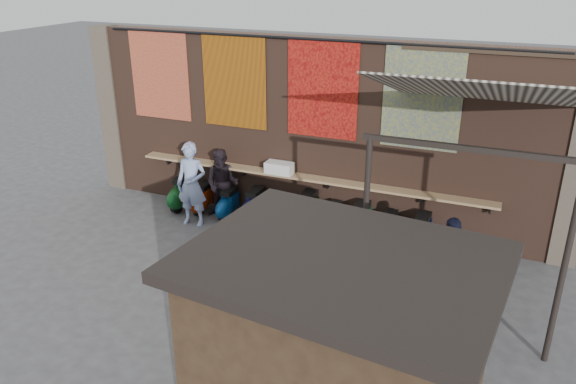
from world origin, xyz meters
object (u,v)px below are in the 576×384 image
object	(u,v)px
scooter_stool_4	(278,212)
scooter_stool_6	(332,220)
scooter_stool_0	(182,193)
scooter_stool_2	(228,204)
scooter_stool_1	(204,198)
shelf_box	(279,168)
diner_left	(192,184)
scooter_stool_7	(360,223)
shopper_tan	(367,260)
diner_right	(222,184)
scooter_stool_8	(388,230)
scooter_stool_3	(254,206)
shopper_grey	(460,305)
shopper_navy	(451,261)
scooter_stool_9	(421,235)
scooter_stool_5	(306,213)

from	to	relation	value
scooter_stool_4	scooter_stool_6	size ratio (longest dim) A/B	0.99
scooter_stool_0	scooter_stool_2	xyz separation A→B (m)	(1.22, -0.04, -0.05)
scooter_stool_1	scooter_stool_6	world-z (taller)	scooter_stool_6
shelf_box	diner_left	distance (m)	1.93
scooter_stool_7	shopper_tan	size ratio (longest dim) A/B	0.50
scooter_stool_2	diner_right	world-z (taller)	diner_right
scooter_stool_6	diner_left	size ratio (longest dim) A/B	0.39
diner_right	shopper_tan	xyz separation A→B (m)	(3.91, -2.19, 0.05)
scooter_stool_6	scooter_stool_8	xyz separation A→B (m)	(1.21, -0.04, 0.01)
scooter_stool_3	shopper_grey	size ratio (longest dim) A/B	0.50
diner_left	shopper_grey	distance (m)	6.32
shopper_grey	shopper_navy	bearing A→B (deg)	-33.47
diner_right	shopper_grey	bearing A→B (deg)	-36.23
shopper_navy	diner_right	bearing A→B (deg)	-57.42
shelf_box	scooter_stool_1	bearing A→B (deg)	-171.15
scooter_stool_1	scooter_stool_9	size ratio (longest dim) A/B	0.88
scooter_stool_0	scooter_stool_1	size ratio (longest dim) A/B	1.13
diner_right	scooter_stool_0	bearing A→B (deg)	170.71
diner_left	shopper_navy	distance (m)	5.69
scooter_stool_5	scooter_stool_8	xyz separation A→B (m)	(1.79, -0.00, -0.07)
scooter_stool_7	diner_left	size ratio (longest dim) A/B	0.45
scooter_stool_5	scooter_stool_9	size ratio (longest dim) A/B	1.09
scooter_stool_0	scooter_stool_6	distance (m)	3.66
scooter_stool_0	scooter_stool_3	xyz separation A→B (m)	(1.86, -0.02, -0.01)
scooter_stool_3	diner_left	xyz separation A→B (m)	(-1.20, -0.59, 0.56)
diner_left	diner_right	xyz separation A→B (m)	(0.42, 0.60, -0.14)
scooter_stool_3	scooter_stool_8	bearing A→B (deg)	0.19
scooter_stool_4	scooter_stool_6	bearing A→B (deg)	2.73
scooter_stool_1	shopper_tan	size ratio (longest dim) A/B	0.43
scooter_stool_9	shopper_tan	bearing A→B (deg)	-103.92
shopper_grey	shopper_tan	world-z (taller)	shopper_tan
scooter_stool_4	shopper_grey	bearing A→B (deg)	-34.51
scooter_stool_0	scooter_stool_8	bearing A→B (deg)	-0.11
shelf_box	scooter_stool_3	bearing A→B (deg)	-147.45
shelf_box	scooter_stool_4	xyz separation A→B (m)	(0.09, -0.32, -0.91)
scooter_stool_3	scooter_stool_8	size ratio (longest dim) A/B	1.07
scooter_stool_2	shopper_grey	bearing A→B (deg)	-27.91
shopper_tan	shopper_grey	bearing A→B (deg)	-40.07
scooter_stool_3	scooter_stool_7	size ratio (longest dim) A/B	0.95
scooter_stool_1	scooter_stool_3	world-z (taller)	scooter_stool_3
scooter_stool_9	diner_left	distance (m)	4.93
scooter_stool_3	scooter_stool_0	bearing A→B (deg)	179.40
scooter_stool_3	scooter_stool_5	distance (m)	1.22
diner_right	shopper_tan	world-z (taller)	shopper_tan
scooter_stool_9	scooter_stool_1	bearing A→B (deg)	179.50
shelf_box	shopper_navy	size ratio (longest dim) A/B	0.38
scooter_stool_6	scooter_stool_7	distance (m)	0.61
shelf_box	shopper_tan	distance (m)	3.65
shopper_navy	scooter_stool_2	bearing A→B (deg)	-57.60
scooter_stool_2	scooter_stool_9	bearing A→B (deg)	0.03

